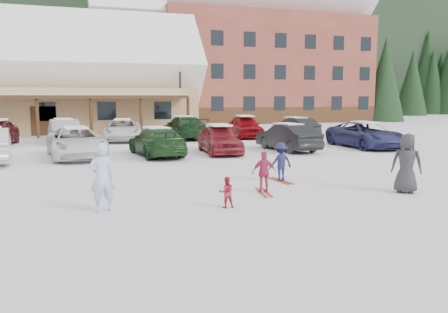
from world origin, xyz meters
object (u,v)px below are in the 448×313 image
object	(u,v)px
alpine_hotel	(243,48)
parked_car_10	(123,130)
parked_car_2	(76,142)
parked_car_6	(365,135)
parked_car_12	(245,127)
parked_car_13	(296,127)
day_lodge	(21,84)
parked_car_11	(184,127)
lamp_post	(180,93)
parked_car_5	(288,137)
toddler_red	(226,192)
child_navy	(281,162)
child_magenta	(264,172)
bystander_dark	(407,163)
parked_car_9	(64,131)
parked_car_3	(157,142)
parked_car_4	(220,139)
adult_skier	(102,177)

from	to	relation	value
alpine_hotel	parked_car_10	size ratio (longest dim) A/B	6.09
parked_car_2	parked_car_6	xyz separation A→B (m)	(15.83, -0.51, 0.00)
parked_car_12	parked_car_13	bearing A→B (deg)	-4.93
day_lodge	parked_car_11	bearing A→B (deg)	-41.97
day_lodge	parked_car_13	world-z (taller)	day_lodge
lamp_post	parked_car_5	world-z (taller)	lamp_post
day_lodge	toddler_red	size ratio (longest dim) A/B	34.89
child_navy	child_magenta	xyz separation A→B (m)	(-1.26, -1.56, -0.03)
bystander_dark	alpine_hotel	bearing A→B (deg)	-62.65
lamp_post	toddler_red	world-z (taller)	lamp_post
child_magenta	parked_car_12	world-z (taller)	parked_car_12
lamp_post	parked_car_9	world-z (taller)	lamp_post
toddler_red	parked_car_3	distance (m)	10.80
bystander_dark	parked_car_12	world-z (taller)	bystander_dark
parked_car_5	child_navy	bearing A→B (deg)	55.06
child_magenta	day_lodge	bearing A→B (deg)	-60.62
parked_car_4	parked_car_6	xyz separation A→B (m)	(8.76, -0.05, -0.01)
child_magenta	alpine_hotel	bearing A→B (deg)	-99.40
adult_skier	parked_car_11	xyz separation A→B (m)	(6.15, 18.58, -0.11)
adult_skier	parked_car_2	world-z (taller)	adult_skier
day_lodge	alpine_hotel	world-z (taller)	alpine_hotel
lamp_post	toddler_red	size ratio (longest dim) A/B	6.80
parked_car_3	parked_car_9	bearing A→B (deg)	-66.24
parked_car_10	parked_car_13	size ratio (longest dim) A/B	1.20
child_navy	parked_car_5	size ratio (longest dim) A/B	0.30
child_magenta	bystander_dark	xyz separation A→B (m)	(4.15, -1.26, 0.27)
parked_car_5	parked_car_11	world-z (taller)	parked_car_11
day_lodge	parked_car_11	distance (m)	15.87
day_lodge	child_magenta	size ratio (longest dim) A/B	22.72
parked_car_13	child_navy	bearing A→B (deg)	54.68
alpine_hotel	parked_car_2	xyz separation A→B (m)	(-18.70, -28.30, -7.90)
parked_car_6	parked_car_11	distance (m)	12.17
parked_car_10	parked_car_12	size ratio (longest dim) A/B	1.12
parked_car_4	parked_car_6	bearing A→B (deg)	2.50
adult_skier	lamp_post	bearing A→B (deg)	-122.74
parked_car_6	toddler_red	bearing A→B (deg)	-137.67
lamp_post	parked_car_2	xyz separation A→B (m)	(-8.05, -14.10, -2.50)
bystander_dark	parked_car_6	size ratio (longest dim) A/B	0.35
parked_car_6	parked_car_9	xyz separation A→B (m)	(-16.72, 7.80, 0.03)
bystander_dark	parked_car_11	bearing A→B (deg)	-41.61
parked_car_11	parked_car_2	bearing A→B (deg)	44.91
parked_car_9	parked_car_11	distance (m)	7.91
alpine_hotel	parked_car_13	bearing A→B (deg)	-99.65
lamp_post	parked_car_6	xyz separation A→B (m)	(7.77, -14.61, -2.50)
parked_car_4	parked_car_9	size ratio (longest dim) A/B	0.94
day_lodge	lamp_post	xyz separation A→B (m)	(12.62, -4.16, -0.71)
parked_car_10	parked_car_3	bearing A→B (deg)	-77.02
bystander_dark	parked_car_11	world-z (taller)	bystander_dark
child_magenta	parked_car_13	world-z (taller)	parked_car_13
child_navy	parked_car_2	size ratio (longest dim) A/B	0.26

